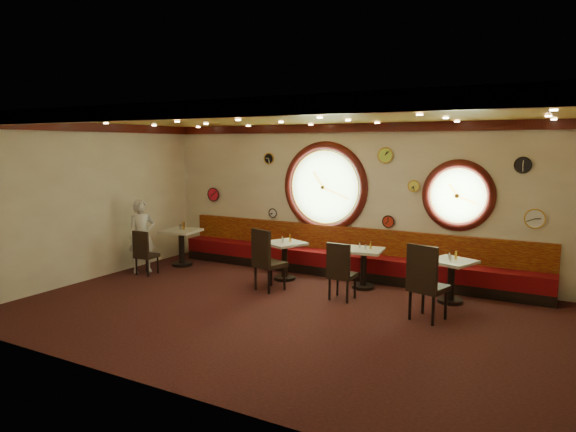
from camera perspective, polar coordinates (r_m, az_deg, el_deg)
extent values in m
cube|color=black|center=(8.66, -0.83, -10.67)|extent=(9.00, 6.00, 0.00)
cube|color=gold|center=(8.22, -0.87, 11.00)|extent=(9.00, 6.00, 0.02)
cube|color=beige|center=(10.97, 6.99, 1.79)|extent=(9.00, 0.02, 3.20)
cube|color=beige|center=(5.92, -15.53, -3.66)|extent=(9.00, 0.02, 3.20)
cube|color=beige|center=(11.21, -21.21, 1.45)|extent=(0.02, 6.00, 3.20)
cube|color=#3D0E0B|center=(10.87, 7.03, 9.71)|extent=(9.00, 0.10, 0.18)
cube|color=#3D0E0B|center=(5.85, -15.73, 11.08)|extent=(9.00, 0.10, 0.18)
cube|color=#3D0E0B|center=(11.12, -21.44, 9.19)|extent=(0.10, 6.00, 0.18)
cube|color=black|center=(10.98, 6.31, -6.15)|extent=(8.00, 0.55, 0.20)
cube|color=#5C070D|center=(10.92, 6.33, -4.88)|extent=(8.00, 0.55, 0.30)
cube|color=#620A07|center=(11.04, 6.80, -2.63)|extent=(8.00, 0.10, 0.55)
cylinder|color=#95C174|center=(11.18, 4.15, 3.23)|extent=(1.66, 0.02, 1.66)
torus|color=#3D0E0B|center=(11.17, 4.12, 3.22)|extent=(1.98, 0.18, 1.98)
torus|color=gold|center=(11.14, 4.05, 3.21)|extent=(1.61, 0.03, 1.61)
cylinder|color=#95C174|center=(10.33, 18.39, 2.18)|extent=(1.10, 0.02, 1.10)
torus|color=#3D0E0B|center=(10.31, 18.37, 2.18)|extent=(1.38, 0.18, 1.38)
torus|color=gold|center=(10.28, 18.34, 2.16)|extent=(1.09, 0.03, 1.09)
cylinder|color=red|center=(12.73, -8.28, 2.38)|extent=(0.32, 0.03, 0.32)
cylinder|color=black|center=(10.11, 24.65, 5.17)|extent=(0.28, 0.03, 0.28)
cylinder|color=black|center=(11.78, -2.12, 6.40)|extent=(0.24, 0.03, 0.24)
cylinder|color=#B0E347|center=(10.61, 10.77, 6.65)|extent=(0.30, 0.03, 0.30)
cylinder|color=#ECE14E|center=(10.47, 13.81, 3.26)|extent=(0.22, 0.03, 0.22)
cylinder|color=red|center=(10.69, 11.10, -0.62)|extent=(0.24, 0.03, 0.24)
cylinder|color=white|center=(10.17, 25.75, -0.27)|extent=(0.34, 0.03, 0.34)
cylinder|color=white|center=(11.82, -1.67, 0.33)|extent=(0.20, 0.03, 0.20)
cylinder|color=black|center=(12.13, -11.69, -5.24)|extent=(0.48, 0.48, 0.06)
cylinder|color=black|center=(12.06, -11.74, -3.48)|extent=(0.13, 0.13, 0.76)
cube|color=beige|center=(11.98, -11.79, -1.63)|extent=(0.86, 0.86, 0.05)
cylinder|color=black|center=(10.67, -0.38, -6.89)|extent=(0.45, 0.45, 0.06)
cylinder|color=black|center=(10.59, -0.38, -5.03)|extent=(0.12, 0.12, 0.71)
cube|color=beige|center=(10.51, -0.38, -3.05)|extent=(0.94, 0.94, 0.05)
cylinder|color=black|center=(10.16, 8.34, -7.75)|extent=(0.44, 0.44, 0.06)
cylinder|color=black|center=(10.07, 8.38, -5.83)|extent=(0.12, 0.12, 0.70)
cube|color=beige|center=(9.99, 8.42, -3.79)|extent=(0.79, 0.79, 0.05)
cylinder|color=black|center=(9.60, 17.57, -8.97)|extent=(0.44, 0.44, 0.06)
cylinder|color=black|center=(9.51, 17.66, -6.96)|extent=(0.12, 0.12, 0.70)
cube|color=beige|center=(9.42, 17.75, -4.82)|extent=(0.90, 0.90, 0.05)
cube|color=black|center=(11.42, -15.42, -4.29)|extent=(0.42, 0.42, 0.07)
cube|color=black|center=(11.23, -16.06, -2.97)|extent=(0.40, 0.07, 0.52)
cube|color=black|center=(9.82, -2.02, -5.39)|extent=(0.63, 0.63, 0.09)
cube|color=black|center=(9.60, -3.02, -3.44)|extent=(0.49, 0.22, 0.65)
cube|color=black|center=(9.29, 6.07, -6.58)|extent=(0.45, 0.45, 0.08)
cube|color=black|center=(9.05, 5.61, -4.85)|extent=(0.44, 0.06, 0.57)
cube|color=black|center=(8.48, 15.34, -7.72)|extent=(0.63, 0.63, 0.09)
cube|color=black|center=(8.19, 14.67, -5.48)|extent=(0.51, 0.20, 0.67)
cylinder|color=#B9BABD|center=(12.03, -11.89, -1.19)|extent=(0.04, 0.04, 0.11)
cylinder|color=silver|center=(10.59, -0.63, -2.54)|extent=(0.04, 0.04, 0.10)
cylinder|color=silver|center=(10.09, 7.96, -3.25)|extent=(0.03, 0.03, 0.09)
cylinder|color=silver|center=(9.49, 17.48, -4.24)|extent=(0.04, 0.04, 0.11)
cylinder|color=silver|center=(12.00, -11.80, -1.27)|extent=(0.03, 0.03, 0.09)
cylinder|color=silver|center=(10.43, -0.57, -2.73)|extent=(0.03, 0.03, 0.10)
cylinder|color=silver|center=(9.95, 8.61, -3.42)|extent=(0.03, 0.03, 0.10)
cylinder|color=silver|center=(9.36, 17.64, -4.47)|extent=(0.03, 0.03, 0.09)
cylinder|color=gold|center=(11.96, -11.53, -1.08)|extent=(0.06, 0.06, 0.18)
cylinder|color=orange|center=(10.52, 0.26, -2.44)|extent=(0.05, 0.05, 0.16)
cylinder|color=gold|center=(10.01, 9.16, -3.22)|extent=(0.04, 0.04, 0.14)
cylinder|color=gold|center=(9.47, 18.16, -4.17)|extent=(0.05, 0.05, 0.15)
imported|color=silver|center=(11.57, -15.93, -2.17)|extent=(0.63, 0.69, 1.59)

